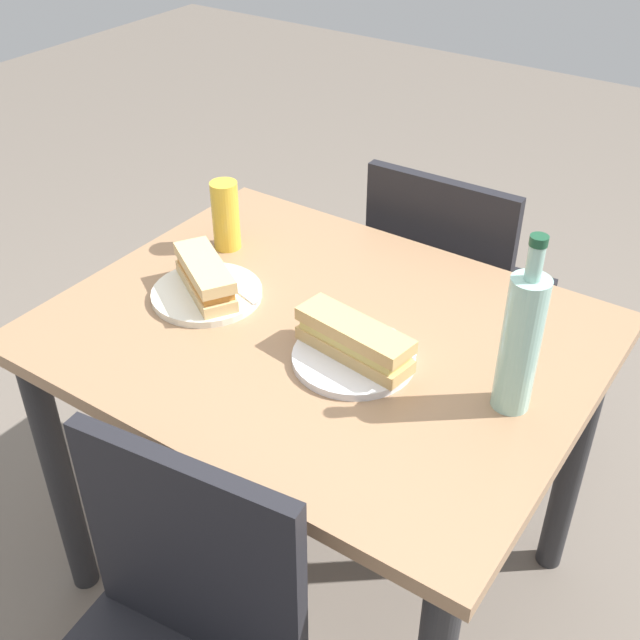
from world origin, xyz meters
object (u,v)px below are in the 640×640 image
at_px(plate_far, 354,358).
at_px(baguette_sandwich_far, 354,340).
at_px(plate_near, 207,294).
at_px(beer_glass, 226,215).
at_px(knife_near, 227,281).
at_px(knife_far, 366,339).
at_px(water_bottle, 521,341).
at_px(chair_far, 450,294).
at_px(dining_table, 320,377).
at_px(baguette_sandwich_near, 205,276).

relative_size(plate_far, baguette_sandwich_far, 0.96).
height_order(plate_near, beer_glass, beer_glass).
bearing_deg(knife_near, plate_far, -9.53).
height_order(knife_near, plate_far, knife_near).
bearing_deg(knife_far, plate_near, -173.98).
distance_m(plate_near, water_bottle, 0.66).
height_order(knife_near, water_bottle, water_bottle).
relative_size(knife_near, baguette_sandwich_far, 0.75).
height_order(chair_far, baguette_sandwich_far, chair_far).
xyz_separation_m(dining_table, knife_near, (-0.24, 0.01, 0.14)).
bearing_deg(dining_table, knife_near, 178.01).
distance_m(plate_near, beer_glass, 0.22).
bearing_deg(chair_far, knife_near, -112.09).
height_order(dining_table, baguette_sandwich_far, baguette_sandwich_far).
bearing_deg(beer_glass, dining_table, -22.42).
distance_m(baguette_sandwich_near, knife_far, 0.36).
distance_m(baguette_sandwich_near, knife_near, 0.06).
distance_m(chair_far, plate_near, 0.73).
height_order(chair_far, plate_far, chair_far).
relative_size(plate_near, knife_far, 1.25).
xyz_separation_m(chair_far, water_bottle, (0.39, -0.60, 0.38)).
distance_m(dining_table, plate_near, 0.29).
distance_m(knife_near, baguette_sandwich_far, 0.35).
xyz_separation_m(plate_near, baguette_sandwich_near, (0.00, 0.00, 0.04)).
xyz_separation_m(plate_far, baguette_sandwich_far, (0.00, 0.00, 0.04)).
bearing_deg(knife_far, baguette_sandwich_near, -173.98).
relative_size(knife_far, beer_glass, 1.15).
height_order(dining_table, plate_near, plate_near).
distance_m(plate_near, baguette_sandwich_near, 0.04).
distance_m(dining_table, knife_near, 0.27).
relative_size(chair_far, knife_far, 4.70).
distance_m(chair_far, knife_near, 0.69).
height_order(knife_far, beer_glass, beer_glass).
distance_m(dining_table, water_bottle, 0.47).
height_order(dining_table, chair_far, chair_far).
xyz_separation_m(baguette_sandwich_near, knife_near, (0.02, 0.05, -0.03)).
bearing_deg(baguette_sandwich_far, plate_far, 0.00).
bearing_deg(water_bottle, beer_glass, 169.15).
bearing_deg(baguette_sandwich_far, knife_far, 94.82).
bearing_deg(dining_table, knife_far, -0.34).
xyz_separation_m(plate_near, water_bottle, (0.64, 0.04, 0.13)).
height_order(baguette_sandwich_near, knife_far, baguette_sandwich_near).
relative_size(dining_table, plate_near, 4.53).
xyz_separation_m(plate_near, knife_near, (0.02, 0.05, 0.01)).
height_order(plate_near, knife_near, knife_near).
bearing_deg(knife_near, chair_far, 67.91).
relative_size(chair_far, plate_near, 3.75).
relative_size(plate_near, water_bottle, 0.69).
bearing_deg(baguette_sandwich_near, dining_table, 8.60).
height_order(baguette_sandwich_near, beer_glass, beer_glass).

